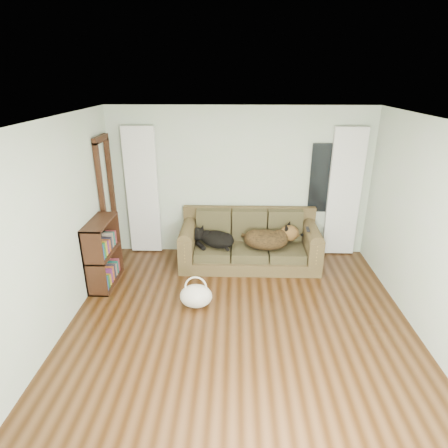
{
  "coord_description": "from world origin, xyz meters",
  "views": [
    {
      "loc": [
        -0.08,
        -3.81,
        3.06
      ],
      "look_at": [
        -0.25,
        1.6,
        0.89
      ],
      "focal_mm": 30.0,
      "sensor_mm": 36.0,
      "label": 1
    }
  ],
  "objects_px": {
    "dog_shepherd": "(268,240)",
    "bookshelf": "(103,254)",
    "dog_black_lab": "(215,239)",
    "tote_bag": "(196,296)",
    "sofa": "(249,240)"
  },
  "relations": [
    {
      "from": "dog_shepherd",
      "to": "bookshelf",
      "type": "distance_m",
      "value": 2.65
    },
    {
      "from": "dog_shepherd",
      "to": "dog_black_lab",
      "type": "bearing_deg",
      "value": 4.29
    },
    {
      "from": "tote_bag",
      "to": "bookshelf",
      "type": "bearing_deg",
      "value": 157.63
    },
    {
      "from": "dog_black_lab",
      "to": "bookshelf",
      "type": "bearing_deg",
      "value": -124.32
    },
    {
      "from": "tote_bag",
      "to": "bookshelf",
      "type": "relative_size",
      "value": 0.44
    },
    {
      "from": "dog_black_lab",
      "to": "dog_shepherd",
      "type": "height_order",
      "value": "dog_shepherd"
    },
    {
      "from": "dog_black_lab",
      "to": "bookshelf",
      "type": "distance_m",
      "value": 1.81
    },
    {
      "from": "sofa",
      "to": "bookshelf",
      "type": "distance_m",
      "value": 2.37
    },
    {
      "from": "sofa",
      "to": "dog_shepherd",
      "type": "height_order",
      "value": "sofa"
    },
    {
      "from": "dog_black_lab",
      "to": "bookshelf",
      "type": "xyz_separation_m",
      "value": [
        -1.68,
        -0.67,
        0.02
      ]
    },
    {
      "from": "dog_shepherd",
      "to": "tote_bag",
      "type": "relative_size",
      "value": 1.7
    },
    {
      "from": "dog_shepherd",
      "to": "bookshelf",
      "type": "xyz_separation_m",
      "value": [
        -2.58,
        -0.63,
        0.01
      ]
    },
    {
      "from": "sofa",
      "to": "tote_bag",
      "type": "height_order",
      "value": "sofa"
    },
    {
      "from": "bookshelf",
      "to": "dog_black_lab",
      "type": "bearing_deg",
      "value": 25.09
    },
    {
      "from": "dog_black_lab",
      "to": "dog_shepherd",
      "type": "xyz_separation_m",
      "value": [
        0.89,
        -0.04,
        0.01
      ]
    }
  ]
}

